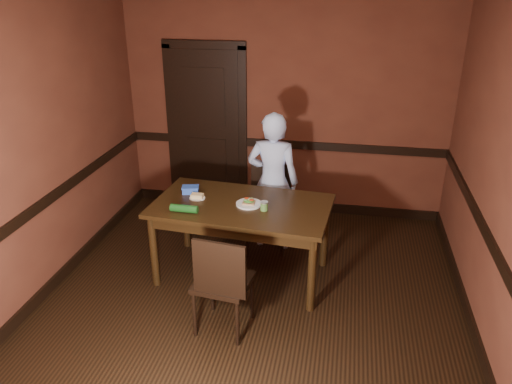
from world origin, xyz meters
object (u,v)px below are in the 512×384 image
(dining_table, at_px, (242,240))
(sandwich_plate, at_px, (249,203))
(chair_far, at_px, (264,210))
(chair_near, at_px, (223,280))
(person, at_px, (273,182))
(cheese_saucer, at_px, (197,197))
(food_tub, at_px, (190,190))
(sauce_jar, at_px, (264,206))

(dining_table, height_order, sandwich_plate, sandwich_plate)
(chair_far, distance_m, chair_near, 1.44)
(dining_table, distance_m, person, 0.81)
(chair_near, relative_size, cheese_saucer, 6.09)
(chair_near, distance_m, person, 1.57)
(food_tub, bearing_deg, sandwich_plate, -27.28)
(food_tub, bearing_deg, dining_table, -28.78)
(chair_near, relative_size, sandwich_plate, 3.80)
(sandwich_plate, xyz_separation_m, food_tub, (-0.65, 0.17, 0.02))
(dining_table, distance_m, chair_far, 0.60)
(dining_table, relative_size, sauce_jar, 19.37)
(dining_table, xyz_separation_m, person, (0.20, 0.69, 0.38))
(food_tub, bearing_deg, sauce_jar, -30.53)
(sauce_jar, xyz_separation_m, food_tub, (-0.82, 0.26, -0.01))
(sauce_jar, distance_m, cheese_saucer, 0.72)
(dining_table, distance_m, sauce_jar, 0.52)
(cheese_saucer, bearing_deg, sandwich_plate, -4.94)
(sandwich_plate, distance_m, cheese_saucer, 0.54)
(person, relative_size, food_tub, 8.14)
(chair_far, bearing_deg, person, 39.31)
(dining_table, xyz_separation_m, chair_near, (0.02, -0.85, 0.08))
(chair_far, bearing_deg, dining_table, -114.21)
(chair_far, xyz_separation_m, sandwich_plate, (-0.05, -0.59, 0.35))
(food_tub, bearing_deg, chair_far, 18.39)
(dining_table, bearing_deg, sandwich_plate, 2.14)
(chair_far, bearing_deg, cheese_saucer, -149.59)
(dining_table, xyz_separation_m, food_tub, (-0.57, 0.17, 0.44))
(sauce_jar, bearing_deg, dining_table, 158.04)
(chair_far, bearing_deg, chair_near, -106.40)
(food_tub, bearing_deg, person, 21.14)
(person, height_order, cheese_saucer, person)
(cheese_saucer, bearing_deg, food_tub, 131.54)
(chair_far, xyz_separation_m, person, (0.08, 0.10, 0.31))
(chair_near, bearing_deg, cheese_saucer, -54.29)
(cheese_saucer, xyz_separation_m, food_tub, (-0.11, 0.12, 0.02))
(chair_far, xyz_separation_m, food_tub, (-0.70, -0.42, 0.37))
(cheese_saucer, bearing_deg, chair_far, 42.65)
(person, height_order, sauce_jar, person)
(dining_table, bearing_deg, cheese_saucer, 179.26)
(sandwich_plate, bearing_deg, sauce_jar, -29.39)
(sandwich_plate, bearing_deg, chair_far, 85.13)
(chair_far, relative_size, sauce_jar, 10.69)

